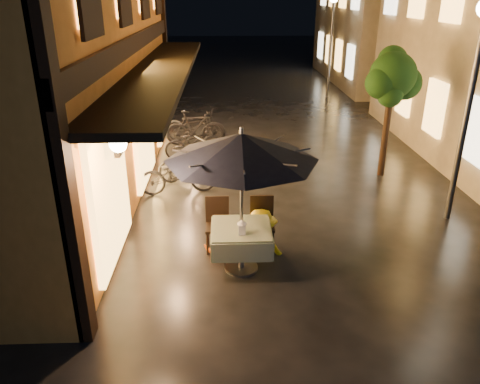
{
  "coord_description": "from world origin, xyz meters",
  "views": [
    {
      "loc": [
        -1.6,
        -6.51,
        4.31
      ],
      "look_at": [
        -1.33,
        0.84,
        1.15
      ],
      "focal_mm": 35.0,
      "sensor_mm": 36.0,
      "label": 1
    }
  ],
  "objects_px": {
    "bicycle_0": "(178,174)",
    "streetlamp_near": "(475,74)",
    "cafe_table": "(241,238)",
    "person_yellow": "(261,212)",
    "table_lantern": "(242,226)",
    "patio_umbrella": "(241,147)",
    "person_orange": "(221,217)"
  },
  "relations": [
    {
      "from": "patio_umbrella",
      "to": "bicycle_0",
      "type": "bearing_deg",
      "value": 112.05
    },
    {
      "from": "person_yellow",
      "to": "bicycle_0",
      "type": "bearing_deg",
      "value": -46.98
    },
    {
      "from": "patio_umbrella",
      "to": "streetlamp_near",
      "type": "bearing_deg",
      "value": 22.17
    },
    {
      "from": "person_yellow",
      "to": "patio_umbrella",
      "type": "bearing_deg",
      "value": 68.22
    },
    {
      "from": "cafe_table",
      "to": "bicycle_0",
      "type": "height_order",
      "value": "bicycle_0"
    },
    {
      "from": "streetlamp_near",
      "to": "cafe_table",
      "type": "xyz_separation_m",
      "value": [
        -4.33,
        -1.76,
        -2.33
      ]
    },
    {
      "from": "streetlamp_near",
      "to": "table_lantern",
      "type": "bearing_deg",
      "value": -155.34
    },
    {
      "from": "cafe_table",
      "to": "patio_umbrella",
      "type": "bearing_deg",
      "value": 0.0
    },
    {
      "from": "patio_umbrella",
      "to": "table_lantern",
      "type": "distance_m",
      "value": 1.25
    },
    {
      "from": "streetlamp_near",
      "to": "person_yellow",
      "type": "bearing_deg",
      "value": -163.2
    },
    {
      "from": "table_lantern",
      "to": "person_yellow",
      "type": "xyz_separation_m",
      "value": [
        0.37,
        0.79,
        -0.13
      ]
    },
    {
      "from": "bicycle_0",
      "to": "streetlamp_near",
      "type": "bearing_deg",
      "value": -114.46
    },
    {
      "from": "person_orange",
      "to": "streetlamp_near",
      "type": "bearing_deg",
      "value": -152.75
    },
    {
      "from": "cafe_table",
      "to": "bicycle_0",
      "type": "bearing_deg",
      "value": 112.05
    },
    {
      "from": "person_yellow",
      "to": "bicycle_0",
      "type": "xyz_separation_m",
      "value": [
        -1.69,
        2.7,
        -0.32
      ]
    },
    {
      "from": "cafe_table",
      "to": "table_lantern",
      "type": "distance_m",
      "value": 0.4
    },
    {
      "from": "cafe_table",
      "to": "table_lantern",
      "type": "relative_size",
      "value": 3.96
    },
    {
      "from": "streetlamp_near",
      "to": "person_orange",
      "type": "relative_size",
      "value": 3.0
    },
    {
      "from": "streetlamp_near",
      "to": "person_yellow",
      "type": "relative_size",
      "value": 2.69
    },
    {
      "from": "streetlamp_near",
      "to": "table_lantern",
      "type": "xyz_separation_m",
      "value": [
        -4.33,
        -1.99,
        -2.0
      ]
    },
    {
      "from": "streetlamp_near",
      "to": "table_lantern",
      "type": "height_order",
      "value": "streetlamp_near"
    },
    {
      "from": "cafe_table",
      "to": "person_orange",
      "type": "height_order",
      "value": "person_orange"
    },
    {
      "from": "table_lantern",
      "to": "bicycle_0",
      "type": "relative_size",
      "value": 0.14
    },
    {
      "from": "person_orange",
      "to": "bicycle_0",
      "type": "distance_m",
      "value": 2.91
    },
    {
      "from": "bicycle_0",
      "to": "cafe_table",
      "type": "bearing_deg",
      "value": -167.48
    },
    {
      "from": "streetlamp_near",
      "to": "cafe_table",
      "type": "relative_size",
      "value": 4.27
    },
    {
      "from": "table_lantern",
      "to": "person_orange",
      "type": "height_order",
      "value": "person_orange"
    },
    {
      "from": "person_orange",
      "to": "person_yellow",
      "type": "relative_size",
      "value": 0.9
    },
    {
      "from": "table_lantern",
      "to": "person_yellow",
      "type": "bearing_deg",
      "value": 65.19
    },
    {
      "from": "streetlamp_near",
      "to": "cafe_table",
      "type": "bearing_deg",
      "value": -157.83
    },
    {
      "from": "table_lantern",
      "to": "person_orange",
      "type": "xyz_separation_m",
      "value": [
        -0.33,
        0.77,
        -0.21
      ]
    },
    {
      "from": "patio_umbrella",
      "to": "bicycle_0",
      "type": "distance_m",
      "value": 3.91
    }
  ]
}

